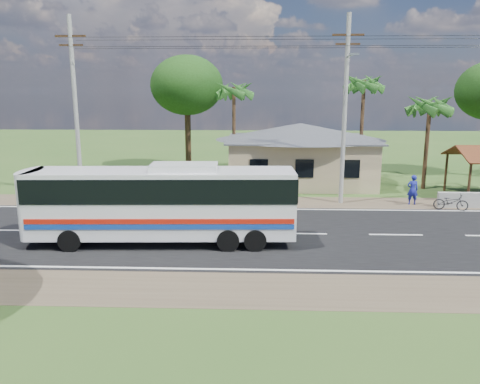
{
  "coord_description": "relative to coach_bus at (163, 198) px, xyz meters",
  "views": [
    {
      "loc": [
        -2.07,
        -21.48,
        6.69
      ],
      "look_at": [
        -2.94,
        1.0,
        1.82
      ],
      "focal_mm": 35.0,
      "sensor_mm": 36.0,
      "label": 1
    }
  ],
  "objects": [
    {
      "name": "palm_mid",
      "position": [
        12.22,
        17.07,
        5.1
      ],
      "size": [
        2.8,
        2.8,
        8.2
      ],
      "color": "#47301E",
      "rests_on": "ground"
    },
    {
      "name": "tree_behind_house",
      "position": [
        -1.78,
        19.57,
        5.06
      ],
      "size": [
        6.0,
        6.0,
        9.61
      ],
      "color": "#47301E",
      "rests_on": "ground"
    },
    {
      "name": "motorcycle",
      "position": [
        15.19,
        6.48,
        -1.57
      ],
      "size": [
        1.96,
        1.1,
        0.98
      ],
      "primitive_type": "imported",
      "rotation": [
        0.0,
        0.0,
        1.31
      ],
      "color": "black",
      "rests_on": "ground"
    },
    {
      "name": "house",
      "position": [
        7.22,
        14.57,
        0.58
      ],
      "size": [
        12.4,
        10.0,
        5.0
      ],
      "color": "tan",
      "rests_on": "ground"
    },
    {
      "name": "utility_poles",
      "position": [
        8.89,
        8.06,
        3.71
      ],
      "size": [
        32.8,
        2.22,
        11.0
      ],
      "color": "#9E9E99",
      "rests_on": "ground"
    },
    {
      "name": "palm_far",
      "position": [
        2.22,
        17.57,
        4.62
      ],
      "size": [
        2.8,
        2.8,
        7.7
      ],
      "color": "#47301E",
      "rests_on": "ground"
    },
    {
      "name": "palm_near",
      "position": [
        15.72,
        12.57,
        3.65
      ],
      "size": [
        2.8,
        2.8,
        6.7
      ],
      "color": "#47301E",
      "rests_on": "ground"
    },
    {
      "name": "ground",
      "position": [
        6.22,
        1.57,
        -2.06
      ],
      "size": [
        120.0,
        120.0,
        0.0
      ],
      "primitive_type": "plane",
      "color": "#2C4E1B",
      "rests_on": "ground"
    },
    {
      "name": "person",
      "position": [
        13.43,
        7.82,
        -1.15
      ],
      "size": [
        0.66,
        0.44,
        1.81
      ],
      "primitive_type": "imported",
      "rotation": [
        0.0,
        0.0,
        3.13
      ],
      "color": "navy",
      "rests_on": "ground"
    },
    {
      "name": "coach_bus",
      "position": [
        0.0,
        0.0,
        0.0
      ],
      "size": [
        11.69,
        2.95,
        3.6
      ],
      "rotation": [
        0.0,
        0.0,
        0.04
      ],
      "color": "silver",
      "rests_on": "ground"
    },
    {
      "name": "road",
      "position": [
        6.22,
        1.57,
        -2.05
      ],
      "size": [
        120.0,
        16.0,
        0.03
      ],
      "color": "black",
      "rests_on": "ground"
    }
  ]
}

